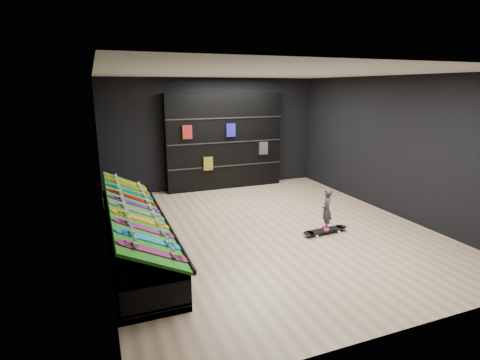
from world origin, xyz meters
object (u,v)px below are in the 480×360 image
object	(u,v)px
display_rack	(135,234)
child	(326,218)
floor_skateboard	(325,232)
back_shelving	(224,141)

from	to	relation	value
display_rack	child	size ratio (longest dim) A/B	9.37
child	floor_skateboard	bearing A→B (deg)	115.78
display_rack	back_shelving	world-z (taller)	back_shelving
display_rack	child	world-z (taller)	child
back_shelving	child	bearing A→B (deg)	-80.34
back_shelving	floor_skateboard	bearing A→B (deg)	-80.34
display_rack	floor_skateboard	size ratio (longest dim) A/B	4.59
display_rack	floor_skateboard	distance (m)	3.55
display_rack	back_shelving	xyz separation A→B (m)	(2.80, 3.32, 1.05)
back_shelving	floor_skateboard	xyz separation A→B (m)	(0.68, -3.98, -1.26)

